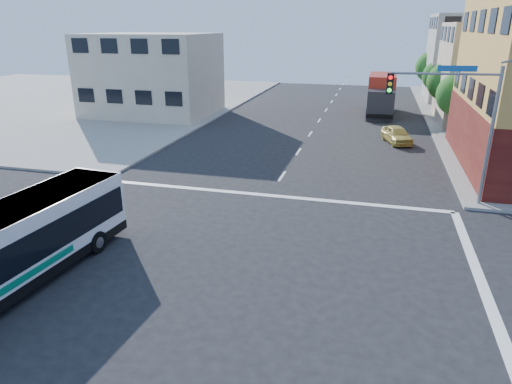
# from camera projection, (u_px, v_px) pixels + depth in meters

# --- Properties ---
(ground) EXTENTS (120.00, 120.00, 0.00)m
(ground) POSITION_uv_depth(u_px,v_px,m) (209.00, 286.00, 16.35)
(ground) COLOR black
(ground) RESTS_ON ground
(sidewalk_nw) EXTENTS (50.00, 50.00, 0.15)m
(sidewalk_nw) POSITION_uv_depth(u_px,v_px,m) (41.00, 100.00, 56.43)
(sidewalk_nw) COLOR gray
(sidewalk_nw) RESTS_ON ground
(building_east_near) EXTENTS (12.06, 10.06, 9.00)m
(building_east_near) POSITION_uv_depth(u_px,v_px,m) (512.00, 75.00, 41.60)
(building_east_near) COLOR #BFAD92
(building_east_near) RESTS_ON ground
(building_east_far) EXTENTS (12.06, 10.06, 10.00)m
(building_east_far) POSITION_uv_depth(u_px,v_px,m) (482.00, 59.00, 54.14)
(building_east_far) COLOR #A1A19C
(building_east_far) RESTS_ON ground
(building_west) EXTENTS (12.06, 10.06, 8.00)m
(building_west) POSITION_uv_depth(u_px,v_px,m) (152.00, 75.00, 46.24)
(building_west) COLOR beige
(building_west) RESTS_ON ground
(signal_mast_ne) EXTENTS (7.91, 1.13, 8.07)m
(signal_mast_ne) POSITION_uv_depth(u_px,v_px,m) (458.00, 108.00, 22.11)
(signal_mast_ne) COLOR slate
(signal_mast_ne) RESTS_ON ground
(street_tree_a) EXTENTS (3.60, 3.60, 5.53)m
(street_tree_a) POSITION_uv_depth(u_px,v_px,m) (461.00, 92.00, 37.63)
(street_tree_a) COLOR #352413
(street_tree_a) RESTS_ON ground
(street_tree_b) EXTENTS (3.80, 3.80, 5.79)m
(street_tree_b) POSITION_uv_depth(u_px,v_px,m) (448.00, 79.00, 44.84)
(street_tree_b) COLOR #352413
(street_tree_b) RESTS_ON ground
(street_tree_c) EXTENTS (3.40, 3.40, 5.29)m
(street_tree_c) POSITION_uv_depth(u_px,v_px,m) (439.00, 74.00, 52.20)
(street_tree_c) COLOR #352413
(street_tree_c) RESTS_ON ground
(street_tree_d) EXTENTS (4.00, 4.00, 6.03)m
(street_tree_d) POSITION_uv_depth(u_px,v_px,m) (432.00, 65.00, 59.32)
(street_tree_d) COLOR #352413
(street_tree_d) RESTS_ON ground
(transit_bus) EXTENTS (3.18, 10.94, 3.19)m
(transit_bus) POSITION_uv_depth(u_px,v_px,m) (2.00, 252.00, 15.46)
(transit_bus) COLOR black
(transit_bus) RESTS_ON ground
(box_truck) EXTENTS (2.69, 8.83, 3.96)m
(box_truck) POSITION_uv_depth(u_px,v_px,m) (381.00, 96.00, 46.92)
(box_truck) COLOR #26272C
(box_truck) RESTS_ON ground
(parked_car) EXTENTS (2.71, 4.21, 1.33)m
(parked_car) POSITION_uv_depth(u_px,v_px,m) (397.00, 135.00, 35.88)
(parked_car) COLOR gold
(parked_car) RESTS_ON ground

